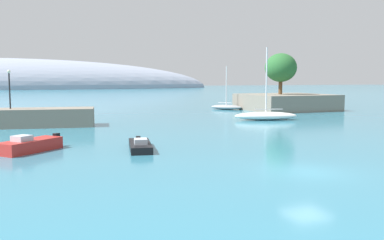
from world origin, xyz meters
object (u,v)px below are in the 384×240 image
at_px(motorboat_red_foreground, 30,145).
at_px(sailboat_white_near_shore, 266,115).
at_px(tree_clump_shore, 281,68).
at_px(motorboat_black_alongside_breakwater, 140,145).
at_px(sailboat_grey_mid_mooring, 226,107).
at_px(harbor_lamp_post, 9,85).

bearing_deg(motorboat_red_foreground, sailboat_white_near_shore, 164.16).
bearing_deg(tree_clump_shore, sailboat_white_near_shore, -129.14).
relative_size(tree_clump_shore, sailboat_white_near_shore, 0.74).
bearing_deg(sailboat_white_near_shore, motorboat_black_alongside_breakwater, 54.78).
bearing_deg(motorboat_red_foreground, tree_clump_shore, 172.94).
relative_size(tree_clump_shore, sailboat_grey_mid_mooring, 0.92).
xyz_separation_m(motorboat_red_foreground, motorboat_black_alongside_breakwater, (7.69, -2.09, -0.17)).
bearing_deg(tree_clump_shore, harbor_lamp_post, -165.81).
distance_m(tree_clump_shore, motorboat_black_alongside_breakwater, 44.46).
bearing_deg(sailboat_white_near_shore, tree_clump_shore, -112.21).
height_order(motorboat_red_foreground, harbor_lamp_post, harbor_lamp_post).
distance_m(sailboat_grey_mid_mooring, motorboat_red_foreground, 45.92).
xyz_separation_m(sailboat_grey_mid_mooring, motorboat_black_alongside_breakwater, (-24.34, -34.99, -0.18)).
height_order(tree_clump_shore, sailboat_white_near_shore, tree_clump_shore).
height_order(sailboat_white_near_shore, harbor_lamp_post, sailboat_white_near_shore).
xyz_separation_m(motorboat_black_alongside_breakwater, harbor_lamp_post, (-9.61, 19.47, 4.35)).
xyz_separation_m(sailboat_white_near_shore, sailboat_grey_mid_mooring, (3.53, 18.81, -0.10)).
distance_m(sailboat_white_near_shore, harbor_lamp_post, 30.87).
height_order(sailboat_white_near_shore, motorboat_black_alongside_breakwater, sailboat_white_near_shore).
relative_size(sailboat_grey_mid_mooring, motorboat_red_foreground, 1.60).
bearing_deg(motorboat_black_alongside_breakwater, sailboat_white_near_shore, 138.89).
distance_m(tree_clump_shore, motorboat_red_foreground, 49.05).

